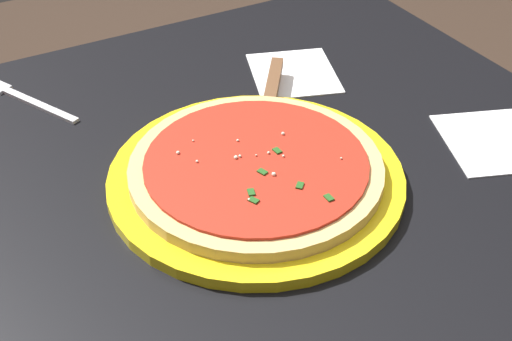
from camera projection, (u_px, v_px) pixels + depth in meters
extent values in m
cube|color=black|center=(333.00, 165.00, 1.55)|extent=(0.06, 0.06, 0.73)
cube|color=black|center=(258.00, 173.00, 0.91)|extent=(0.94, 0.88, 0.03)
cylinder|color=yellow|center=(256.00, 178.00, 0.87)|extent=(0.37, 0.37, 0.02)
cylinder|color=#DBB26B|center=(256.00, 168.00, 0.86)|extent=(0.32, 0.32, 0.02)
cylinder|color=red|center=(256.00, 162.00, 0.85)|extent=(0.28, 0.28, 0.00)
sphere|color=#EFEACC|center=(178.00, 153.00, 0.86)|extent=(0.00, 0.00, 0.00)
sphere|color=#EFEACC|center=(193.00, 141.00, 0.88)|extent=(0.00, 0.00, 0.00)
sphere|color=#EFEACC|center=(284.00, 135.00, 0.89)|extent=(0.00, 0.00, 0.00)
sphere|color=#EFEACC|center=(283.00, 156.00, 0.86)|extent=(0.00, 0.00, 0.00)
sphere|color=#EFEACC|center=(249.00, 200.00, 0.79)|extent=(0.00, 0.00, 0.00)
sphere|color=#EFEACC|center=(274.00, 174.00, 0.83)|extent=(0.01, 0.01, 0.01)
sphere|color=#EFEACC|center=(268.00, 153.00, 0.86)|extent=(0.00, 0.00, 0.00)
sphere|color=#EFEACC|center=(240.00, 156.00, 0.86)|extent=(0.00, 0.00, 0.00)
sphere|color=#EFEACC|center=(256.00, 155.00, 0.86)|extent=(0.00, 0.00, 0.00)
sphere|color=#EFEACC|center=(341.00, 158.00, 0.85)|extent=(0.00, 0.00, 0.00)
sphere|color=#EFEACC|center=(238.00, 140.00, 0.88)|extent=(0.00, 0.00, 0.00)
sphere|color=#EFEACC|center=(236.00, 157.00, 0.85)|extent=(0.01, 0.01, 0.01)
sphere|color=#EFEACC|center=(196.00, 160.00, 0.85)|extent=(0.00, 0.00, 0.00)
cube|color=#23561E|center=(251.00, 192.00, 0.80)|extent=(0.01, 0.01, 0.00)
cube|color=#23561E|center=(254.00, 200.00, 0.79)|extent=(0.01, 0.01, 0.00)
cube|color=#23561E|center=(329.00, 198.00, 0.79)|extent=(0.01, 0.01, 0.00)
cube|color=#23561E|center=(277.00, 151.00, 0.87)|extent=(0.01, 0.01, 0.00)
cube|color=#23561E|center=(262.00, 172.00, 0.83)|extent=(0.01, 0.01, 0.00)
cube|color=#23561E|center=(302.00, 185.00, 0.81)|extent=(0.01, 0.01, 0.00)
cube|color=silver|center=(265.00, 127.00, 0.94)|extent=(0.11, 0.11, 0.00)
cube|color=brown|center=(273.00, 83.00, 1.03)|extent=(0.09, 0.12, 0.01)
cube|color=white|center=(497.00, 141.00, 0.94)|extent=(0.18, 0.19, 0.00)
cube|color=white|center=(293.00, 73.00, 1.09)|extent=(0.17, 0.18, 0.00)
cube|color=silver|center=(40.00, 105.00, 1.01)|extent=(0.08, 0.14, 0.00)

